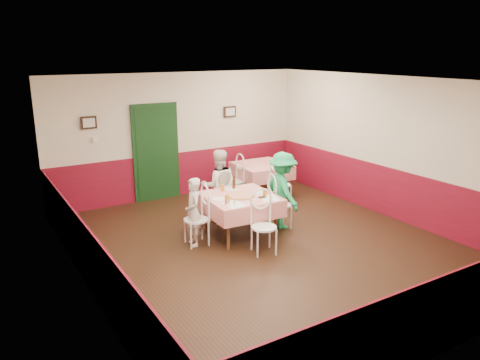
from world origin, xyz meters
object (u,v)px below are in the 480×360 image
wallet (262,197)px  chair_near (264,227)px  chair_far (220,199)px  chair_left (196,220)px  glass_b (265,193)px  diner_far (219,185)px  beer_bottle (234,183)px  diner_left (193,212)px  chair_right (280,205)px  chair_second_a (233,182)px  chair_second_b (281,185)px  pizza (241,195)px  glass_c (223,188)px  second_table (262,180)px  main_table (240,216)px  diner_right (282,190)px  glass_a (227,199)px

wallet → chair_near: bearing=-117.0°
chair_far → wallet: (0.22, -1.15, 0.32)m
chair_left → wallet: 1.22m
chair_far → chair_near: 1.70m
glass_b → diner_far: size_ratio=0.09×
beer_bottle → diner_left: diner_left is taller
chair_right → chair_second_a: (0.07, 1.84, 0.00)m
chair_far → diner_left: 1.25m
chair_second_b → chair_left: bearing=-156.1°
chair_left → chair_second_b: size_ratio=1.00×
chair_far → pizza: size_ratio=1.84×
chair_left → glass_b: 1.31m
chair_near → diner_far: 1.77m
beer_bottle → chair_second_a: bearing=59.9°
glass_b → diner_left: diner_left is taller
chair_second_b → glass_c: bearing=-157.8°
chair_left → pizza: bearing=89.5°
second_table → chair_second_a: bearing=180.0°
chair_right → pizza: size_ratio=1.84×
beer_bottle → glass_c: bearing=-177.6°
main_table → beer_bottle: 0.65m
main_table → pizza: 0.40m
diner_far → chair_left: bearing=59.6°
wallet → main_table: bearing=135.1°
chair_far → diner_right: (0.85, -0.90, 0.28)m
chair_right → chair_left: bearing=96.2°
diner_left → diner_far: 1.28m
chair_far → diner_left: bearing=36.4°
chair_right → pizza: bearing=98.9°
wallet → chair_second_a: bearing=76.4°
glass_a → diner_right: (1.30, 0.18, -0.10)m
chair_right → chair_near: same height
main_table → glass_c: 0.61m
chair_left → pizza: (0.84, -0.09, 0.33)m
chair_left → chair_right: 1.70m
chair_far → beer_bottle: 0.62m
beer_bottle → wallet: (0.16, -0.71, -0.10)m
chair_second_b → diner_right: bearing=-122.5°
chair_left → glass_a: size_ratio=6.65×
glass_c → beer_bottle: beer_bottle is taller
glass_a → diner_left: bearing=149.6°
chair_second_a → diner_right: bearing=2.0°
chair_right → diner_left: diner_left is taller
chair_near → glass_b: 0.82m
chair_right → glass_b: size_ratio=6.78×
chair_right → glass_c: chair_right is taller
pizza → diner_right: size_ratio=0.33×
pizza → beer_bottle: size_ratio=2.17×
diner_right → chair_second_a: bearing=6.2°
pizza → diner_right: 0.91m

